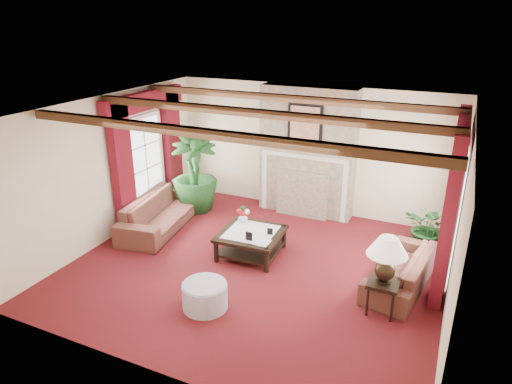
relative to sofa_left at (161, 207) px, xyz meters
The scene contains 23 objects.
floor 2.50m from the sofa_left, 14.48° to the right, with size 6.00×6.00×0.00m, color #450C0C.
ceiling 3.34m from the sofa_left, 14.48° to the right, with size 6.00×6.00×0.00m, color white.
back_wall 3.33m from the sofa_left, 41.85° to the left, with size 6.00×0.02×2.70m, color beige.
left_wall 1.26m from the sofa_left, 135.06° to the right, with size 0.02×5.50×2.70m, color beige.
right_wall 5.50m from the sofa_left, ahead, with size 0.02×5.50×2.70m, color beige.
ceiling_beams 3.30m from the sofa_left, 14.48° to the right, with size 6.00×3.00×0.12m, color #3C2213, non-canonical shape.
fireplace 3.81m from the sofa_left, 39.07° to the left, with size 2.00×0.52×2.70m, color tan, non-canonical shape.
french_door_left 1.83m from the sofa_left, 146.75° to the left, with size 0.10×1.10×2.16m, color white, non-canonical shape.
french_door_right 5.63m from the sofa_left, ahead, with size 0.10×1.10×2.16m, color white, non-canonical shape.
curtains_left 2.20m from the sofa_left, 141.10° to the left, with size 0.20×2.40×2.55m, color #500A13, non-canonical shape.
curtains_right 5.67m from the sofa_left, ahead, with size 0.20×2.40×2.55m, color #500A13, non-canonical shape.
sofa_left is the anchor object (origin of this frame).
sofa_right 4.70m from the sofa_left, ahead, with size 0.82×1.94×0.74m, color #3B1017.
potted_palm 1.07m from the sofa_left, 81.31° to the left, with size 1.76×1.98×0.97m, color black.
small_plant 5.10m from the sofa_left, 13.19° to the left, with size 1.10×1.14×0.70m, color black.
coffee_table 2.15m from the sofa_left, ahead, with size 1.07×1.07×0.44m, color black, non-canonical shape.
side_table 4.66m from the sofa_left, 12.72° to the right, with size 0.43×0.43×0.50m, color black, non-canonical shape.
ottoman 2.96m from the sofa_left, 42.38° to the right, with size 0.66×0.66×0.39m, color #9F9EB3.
table_lamp 4.68m from the sofa_left, 12.72° to the right, with size 0.57×0.57×0.72m, color black, non-canonical shape.
flower_vase 1.80m from the sofa_left, ahead, with size 0.21×0.22×0.17m, color silver.
book 2.46m from the sofa_left, 13.27° to the right, with size 0.20×0.02×0.27m, color black.
photo_frame_a 2.30m from the sofa_left, 14.46° to the right, with size 0.12×0.02×0.16m, color black, non-canonical shape.
photo_frame_b 2.47m from the sofa_left, ahead, with size 0.10×0.02×0.13m, color black, non-canonical shape.
Camera 1 is at (2.81, -6.19, 4.04)m, focal length 32.00 mm.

